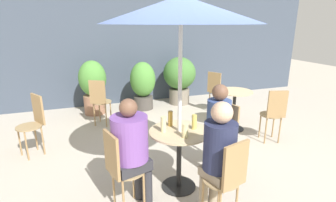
% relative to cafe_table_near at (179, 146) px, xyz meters
% --- Properties ---
extents(ground_plane, '(20.00, 20.00, 0.00)m').
position_rel_cafe_table_near_xyz_m(ground_plane, '(0.24, 0.09, -0.55)').
color(ground_plane, '#B2A899').
extents(storefront_wall, '(10.00, 0.06, 3.00)m').
position_rel_cafe_table_near_xyz_m(storefront_wall, '(0.24, 3.81, 0.95)').
color(storefront_wall, '#3D4756').
rests_on(storefront_wall, ground_plane).
extents(cafe_table_near, '(0.71, 0.71, 0.75)m').
position_rel_cafe_table_near_xyz_m(cafe_table_near, '(0.00, 0.00, 0.00)').
color(cafe_table_near, black).
rests_on(cafe_table_near, ground_plane).
extents(cafe_table_far, '(0.65, 0.65, 0.75)m').
position_rel_cafe_table_near_xyz_m(cafe_table_far, '(1.66, 1.38, -0.03)').
color(cafe_table_far, black).
rests_on(cafe_table_far, ground_plane).
extents(bistro_chair_0, '(0.40, 0.39, 0.93)m').
position_rel_cafe_table_near_xyz_m(bistro_chair_0, '(-0.74, -0.21, 0.01)').
color(bistro_chair_0, '#997F56').
rests_on(bistro_chair_0, ground_plane).
extents(bistro_chair_1, '(0.39, 0.40, 0.93)m').
position_rel_cafe_table_near_xyz_m(bistro_chair_1, '(0.21, -0.74, 0.01)').
color(bistro_chair_1, '#997F56').
rests_on(bistro_chair_1, ground_plane).
extents(bistro_chair_2, '(0.40, 0.39, 0.93)m').
position_rel_cafe_table_near_xyz_m(bistro_chair_2, '(0.74, 0.21, 0.01)').
color(bistro_chair_2, '#997F56').
rests_on(bistro_chair_2, ground_plane).
extents(bistro_chair_3, '(0.39, 0.40, 0.93)m').
position_rel_cafe_table_near_xyz_m(bistro_chair_3, '(1.94, 0.64, 0.01)').
color(bistro_chair_3, '#997F56').
rests_on(bistro_chair_3, ground_plane).
extents(bistro_chair_4, '(0.42, 0.41, 0.93)m').
position_rel_cafe_table_near_xyz_m(bistro_chair_4, '(1.80, 2.34, 0.01)').
color(bistro_chair_4, '#997F56').
rests_on(bistro_chair_4, ground_plane).
extents(bistro_chair_5, '(0.42, 0.41, 0.93)m').
position_rel_cafe_table_near_xyz_m(bistro_chair_5, '(-1.74, 1.55, 0.01)').
color(bistro_chair_5, '#997F56').
rests_on(bistro_chair_5, ground_plane).
extents(bistro_chair_6, '(0.41, 0.42, 0.93)m').
position_rel_cafe_table_near_xyz_m(bistro_chair_6, '(-0.70, 2.37, 0.01)').
color(bistro_chair_6, '#997F56').
rests_on(bistro_chair_6, ground_plane).
extents(seated_person_0, '(0.43, 0.41, 1.25)m').
position_rel_cafe_table_near_xyz_m(seated_person_0, '(-0.60, -0.17, 0.19)').
color(seated_person_0, '#2D2D33').
rests_on(seated_person_0, ground_plane).
extents(seated_person_1, '(0.35, 0.37, 1.27)m').
position_rel_cafe_table_near_xyz_m(seated_person_1, '(0.17, -0.61, 0.21)').
color(seated_person_1, gray).
rests_on(seated_person_1, ground_plane).
extents(seated_person_2, '(0.35, 0.33, 1.22)m').
position_rel_cafe_table_near_xyz_m(seated_person_2, '(0.61, 0.17, 0.19)').
color(seated_person_2, '#42475B').
rests_on(seated_person_2, ground_plane).
extents(beer_glass_0, '(0.07, 0.07, 0.16)m').
position_rel_cafe_table_near_xyz_m(beer_glass_0, '(-0.01, -0.19, 0.28)').
color(beer_glass_0, beige).
rests_on(beer_glass_0, cafe_table_near).
extents(beer_glass_1, '(0.06, 0.06, 0.18)m').
position_rel_cafe_table_near_xyz_m(beer_glass_1, '(0.19, -0.00, 0.29)').
color(beer_glass_1, '#DBC65B').
rests_on(beer_glass_1, cafe_table_near).
extents(beer_glass_2, '(0.06, 0.06, 0.19)m').
position_rel_cafe_table_near_xyz_m(beer_glass_2, '(-0.05, 0.18, 0.29)').
color(beer_glass_2, '#B28433').
rests_on(beer_glass_2, cafe_table_near).
extents(beer_glass_3, '(0.06, 0.06, 0.19)m').
position_rel_cafe_table_near_xyz_m(beer_glass_3, '(-0.18, 0.04, 0.29)').
color(beer_glass_3, beige).
rests_on(beer_glass_3, cafe_table_near).
extents(potted_plant_0, '(0.59, 0.59, 1.19)m').
position_rel_cafe_table_near_xyz_m(potted_plant_0, '(-0.76, 3.18, 0.10)').
color(potted_plant_0, '#93664C').
rests_on(potted_plant_0, ground_plane).
extents(potted_plant_1, '(0.58, 0.58, 1.11)m').
position_rel_cafe_table_near_xyz_m(potted_plant_1, '(0.35, 3.14, 0.05)').
color(potted_plant_1, '#47423D').
rests_on(potted_plant_1, ground_plane).
extents(potted_plant_2, '(0.79, 0.79, 1.16)m').
position_rel_cafe_table_near_xyz_m(potted_plant_2, '(1.30, 3.26, 0.12)').
color(potted_plant_2, slate).
rests_on(potted_plant_2, ground_plane).
extents(umbrella, '(1.70, 1.70, 2.23)m').
position_rel_cafe_table_near_xyz_m(umbrella, '(-0.00, -0.00, 1.53)').
color(umbrella, silver).
rests_on(umbrella, ground_plane).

